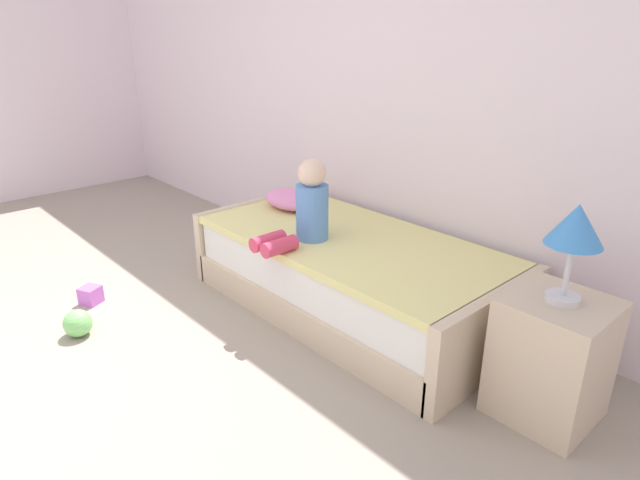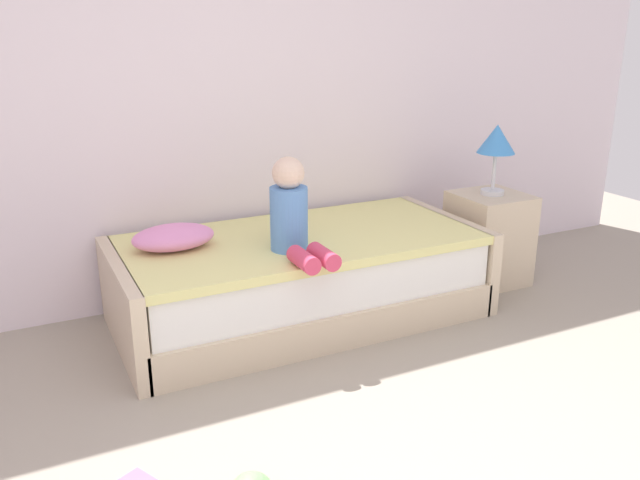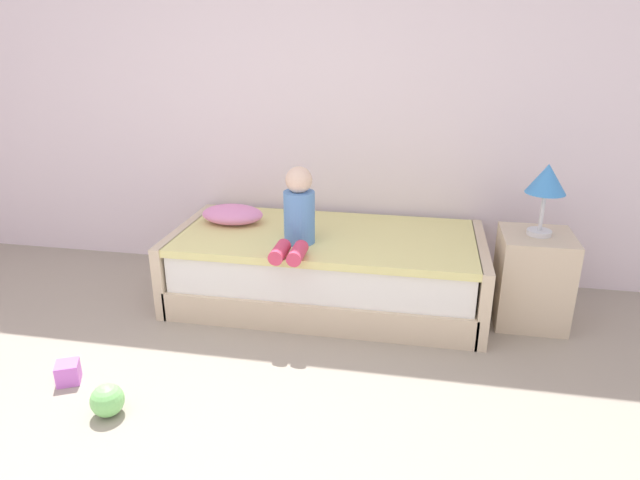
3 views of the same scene
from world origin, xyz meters
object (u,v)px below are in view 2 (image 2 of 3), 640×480
(child_figure, at_px, (293,215))
(pillow, at_px, (173,237))
(table_lamp, at_px, (496,143))
(bed, at_px, (301,277))
(nightstand, at_px, (488,238))

(child_figure, xyz_separation_m, pillow, (-0.55, 0.33, -0.14))
(table_lamp, bearing_deg, bed, 178.61)
(child_figure, bearing_deg, nightstand, 7.44)
(bed, relative_size, child_figure, 4.14)
(nightstand, height_order, child_figure, child_figure)
(child_figure, height_order, pillow, child_figure)
(table_lamp, xyz_separation_m, child_figure, (-1.50, -0.20, -0.23))
(nightstand, height_order, pillow, pillow)
(nightstand, distance_m, child_figure, 1.56)
(bed, relative_size, pillow, 4.80)
(nightstand, xyz_separation_m, child_figure, (-1.50, -0.20, 0.40))
(nightstand, bearing_deg, table_lamp, 0.00)
(table_lamp, bearing_deg, child_figure, -172.56)
(bed, height_order, nightstand, nightstand)
(bed, xyz_separation_m, child_figure, (-0.15, -0.23, 0.46))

